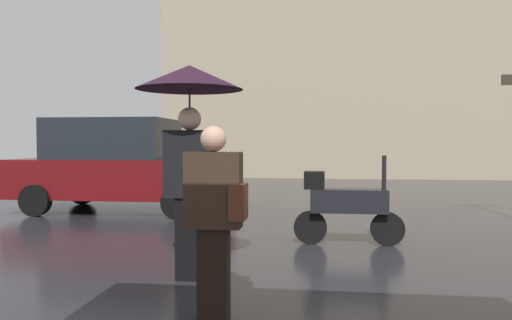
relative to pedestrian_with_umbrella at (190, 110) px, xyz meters
The scene contains 5 objects.
pedestrian_with_umbrella is the anchor object (origin of this frame).
pedestrian_with_bag 1.50m from the pedestrian_with_umbrella, 65.50° to the right, with size 0.48×0.24×1.54m.
parked_scooter 2.82m from the pedestrian_with_umbrella, 49.29° to the left, with size 1.51×0.32×1.23m.
parked_car_left 5.57m from the pedestrian_with_umbrella, 119.92° to the left, with size 4.32×2.06×1.89m.
building_block 16.64m from the pedestrian_with_umbrella, 81.08° to the left, with size 14.97×2.24×14.35m, color gray.
Camera 1 is at (-1.13, -2.60, 1.41)m, focal length 34.32 mm.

